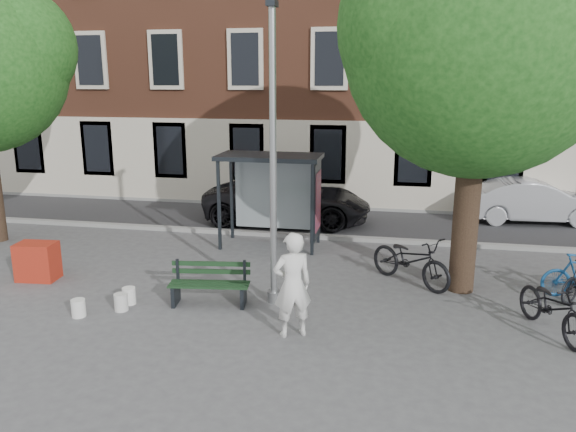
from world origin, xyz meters
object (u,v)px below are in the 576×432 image
(lamppost, at_px, (273,174))
(bike_a, at_px, (411,260))
(bus_shelter, at_px, (284,180))
(car_dark, at_px, (288,200))
(red_stand, at_px, (37,261))
(bike_c, at_px, (553,307))
(car_silver, at_px, (533,201))
(bench, at_px, (210,286))
(painter, at_px, (292,285))

(lamppost, relative_size, bike_a, 2.73)
(bus_shelter, distance_m, car_dark, 2.93)
(bike_a, bearing_deg, red_stand, 139.45)
(lamppost, distance_m, car_dark, 7.13)
(bike_c, bearing_deg, car_silver, 59.55)
(bench, distance_m, bike_a, 4.66)
(painter, distance_m, bike_c, 4.88)
(bench, height_order, car_silver, car_silver)
(bench, bearing_deg, car_silver, 38.65)
(bike_c, bearing_deg, lamppost, 153.85)
(red_stand, bearing_deg, bike_a, 9.26)
(car_dark, bearing_deg, bus_shelter, -173.54)
(bike_a, relative_size, red_stand, 2.49)
(painter, relative_size, bike_c, 0.97)
(bus_shelter, xyz_separation_m, car_silver, (7.54, 4.24, -1.20))
(painter, height_order, bench, painter)
(bus_shelter, xyz_separation_m, car_dark, (-0.43, 2.65, -1.16))
(painter, relative_size, bike_a, 0.89)
(lamppost, relative_size, bus_shelter, 2.14)
(painter, bearing_deg, bike_c, 164.89)
(bus_shelter, height_order, car_silver, bus_shelter)
(bus_shelter, height_order, bike_c, bus_shelter)
(painter, bearing_deg, bus_shelter, -103.84)
(painter, xyz_separation_m, red_stand, (-6.49, 1.75, -0.55))
(bus_shelter, bearing_deg, bike_a, -34.87)
(bench, height_order, bike_c, bike_c)
(painter, distance_m, car_dark, 8.43)
(car_silver, bearing_deg, lamppost, 135.37)
(bike_c, bearing_deg, red_stand, 155.21)
(painter, distance_m, car_silver, 11.65)
(bench, relative_size, bike_c, 0.85)
(bike_a, bearing_deg, car_silver, 8.87)
(car_silver, bearing_deg, bike_a, 143.76)
(bike_a, bearing_deg, painter, -174.46)
(red_stand, bearing_deg, bench, -7.78)
(bench, bearing_deg, red_stand, 164.35)
(lamppost, xyz_separation_m, bus_shelter, (-0.61, 4.11, -0.87))
(bus_shelter, relative_size, red_stand, 3.17)
(bench, relative_size, red_stand, 1.94)
(bus_shelter, relative_size, bike_c, 1.39)
(bus_shelter, bearing_deg, lamppost, -81.57)
(bike_a, bearing_deg, bus_shelter, 95.32)
(bench, xyz_separation_m, red_stand, (-4.49, 0.61, 0.05))
(bus_shelter, relative_size, bench, 1.63)
(painter, xyz_separation_m, bike_c, (4.76, 0.99, -0.46))
(car_dark, bearing_deg, bike_c, -141.04)
(lamppost, distance_m, bike_c, 5.91)
(bus_shelter, height_order, red_stand, bus_shelter)
(car_dark, relative_size, red_stand, 6.04)
(lamppost, height_order, painter, lamppost)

